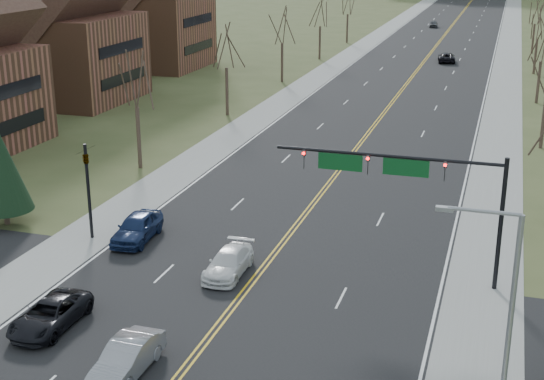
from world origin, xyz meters
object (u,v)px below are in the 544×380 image
Objects in this scene: signal_mast at (404,176)px; car_far_sb at (434,24)px; car_sb_outer_second at (137,227)px; car_far_nb at (447,57)px; car_sb_inner_second at (229,263)px; street_light at (503,317)px; car_sb_inner_lead at (127,358)px; car_sb_outer_lead at (50,314)px; signal_left at (88,181)px.

signal_mast is 124.21m from car_far_sb.
car_far_nb is at bearing 76.79° from car_sb_outer_second.
car_sb_inner_second is 0.90× the size of car_far_nb.
street_light is 2.02× the size of car_sb_inner_lead.
car_far_nb is 1.29× the size of car_far_sb.
car_sb_inner_second is 126.12m from car_far_sb.
signal_mast is 77.62m from car_far_nb.
car_sb_outer_second is (-6.47, 13.68, 0.09)m from car_sb_inner_lead.
car_sb_inner_second is (-9.00, -2.48, -5.08)m from signal_mast.
street_light is 1.86× the size of car_sb_outer_second.
car_sb_outer_lead is at bearing 155.15° from car_sb_inner_lead.
car_sb_inner_lead is at bearing -94.27° from car_sb_inner_second.
car_sb_inner_lead reaches higher than car_sb_inner_second.
car_far_nb is at bearing 82.79° from car_sb_outer_lead.
car_far_sb is at bearing 96.72° from street_light.
signal_left is 11.75m from car_sb_outer_lead.
signal_mast is 1.34× the size of street_light.
car_far_nb is (11.86, 76.86, -0.12)m from car_sb_outer_second.
car_sb_outer_lead is (-5.38, 2.56, -0.06)m from car_sb_inner_lead.
car_sb_inner_lead is 0.97× the size of car_sb_inner_second.
car_sb_outer_lead is 1.05× the size of car_sb_inner_second.
signal_mast is 2.48× the size of car_sb_outer_second.
signal_left is 1.23× the size of car_sb_outer_second.
car_sb_outer_second reaches higher than car_far_nb.
signal_mast is 3.05× the size of car_far_sb.
signal_mast is 2.70× the size of car_sb_inner_lead.
car_sb_inner_second is (0.60, 10.72, -0.07)m from car_sb_inner_lead.
car_sb_outer_second is at bearing 178.28° from signal_mast.
street_light reaches higher than car_sb_outer_second.
signal_left reaches higher than car_sb_outer_second.
street_light is at bearing -37.65° from car_sb_outer_second.
car_far_nb is at bearing -85.82° from car_far_sb.
car_sb_outer_second is 0.95× the size of car_far_nb.
car_sb_inner_lead is at bearing -69.14° from car_sb_outer_second.
signal_left is 123.93m from car_far_sb.
signal_left is 1.17× the size of car_far_nb.
car_sb_outer_second is at bearing 146.79° from street_light.
signal_left is at bearing 125.84° from car_sb_inner_lead.
car_sb_outer_second is (-21.36, 13.98, -4.38)m from street_light.
signal_mast reaches higher than car_sb_inner_second.
street_light is 1.96× the size of car_sb_inner_second.
signal_mast is 2.49× the size of car_sb_outer_lead.
car_far_nb is at bearing 87.15° from car_sb_inner_lead.
car_sb_inner_lead reaches higher than car_far_nb.
car_far_sb is at bearing 95.02° from signal_mast.
street_light is at bearing 89.17° from car_far_nb.
car_far_nb is (14.73, 77.34, -2.99)m from signal_left.
car_sb_inner_lead is at bearing -93.46° from car_far_sb.
car_sb_outer_second is at bearing 95.33° from car_sb_outer_lead.
signal_left is 4.09m from car_sb_outer_second.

